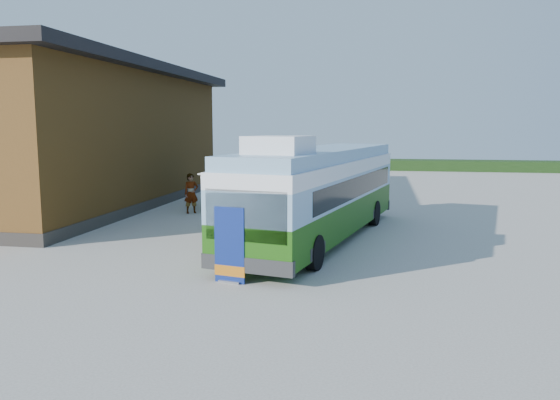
% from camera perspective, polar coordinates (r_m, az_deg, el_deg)
% --- Properties ---
extents(ground, '(100.00, 100.00, 0.00)m').
position_cam_1_polar(ground, '(18.29, -6.26, -5.80)').
color(ground, '#BCB7AD').
rests_on(ground, ground).
extents(barn, '(9.60, 21.20, 7.50)m').
position_cam_1_polar(barn, '(31.25, -19.71, 6.03)').
color(barn, brown).
rests_on(barn, ground).
extents(hedge, '(40.00, 3.00, 1.00)m').
position_cam_1_polar(hedge, '(55.22, 13.46, 3.59)').
color(hedge, '#264419').
rests_on(hedge, ground).
extents(bus, '(5.32, 13.20, 3.97)m').
position_cam_1_polar(bus, '(20.40, 4.19, 1.04)').
color(bus, '#2F6911').
rests_on(bus, ground).
extents(awning, '(3.37, 4.59, 0.52)m').
position_cam_1_polar(awning, '(20.63, -2.32, 3.93)').
color(awning, white).
rests_on(awning, ground).
extents(banner, '(0.90, 0.31, 2.10)m').
position_cam_1_polar(banner, '(14.96, -5.31, -5.45)').
color(banner, navy).
rests_on(banner, ground).
extents(picnic_table, '(1.85, 1.76, 0.85)m').
position_cam_1_polar(picnic_table, '(18.27, -4.50, -3.76)').
color(picnic_table, tan).
rests_on(picnic_table, ground).
extents(person_a, '(0.85, 0.81, 1.97)m').
position_cam_1_polar(person_a, '(27.16, -9.26, 0.68)').
color(person_a, '#999999').
rests_on(person_a, ground).
extents(person_b, '(1.13, 1.16, 1.88)m').
position_cam_1_polar(person_b, '(23.75, -5.53, -0.35)').
color(person_b, '#999999').
rests_on(person_b, ground).
extents(slurry_tanker, '(1.85, 5.78, 2.13)m').
position_cam_1_polar(slurry_tanker, '(29.95, -5.21, 1.87)').
color(slurry_tanker, '#18872A').
rests_on(slurry_tanker, ground).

